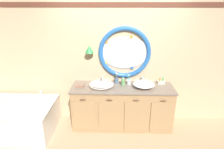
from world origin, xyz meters
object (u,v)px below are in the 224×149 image
bathtub (13,116)px  sink_basin_right (144,84)px  toothbrush_holder_left (116,80)px  toothbrush_holder_right (129,82)px  sink_basin_left (101,84)px  toiletry_basket (161,82)px  folded_hand_towel (80,86)px  soap_dispenser (123,82)px

bathtub → sink_basin_right: sink_basin_right is taller
toothbrush_holder_left → toothbrush_holder_right: (0.24, -0.05, -0.00)m
bathtub → sink_basin_left: (1.68, 0.25, 0.55)m
toothbrush_holder_left → toiletry_basket: 0.89m
bathtub → toothbrush_holder_right: bearing=10.6°
bathtub → toothbrush_holder_left: 2.09m
sink_basin_right → folded_hand_towel: size_ratio=2.45×
bathtub → soap_dispenser: soap_dispenser is taller
folded_hand_towel → toiletry_basket: 1.60m
sink_basin_right → toothbrush_holder_left: (-0.52, 0.22, -0.02)m
sink_basin_left → folded_hand_towel: size_ratio=2.79×
sink_basin_right → folded_hand_towel: (-1.21, 0.01, -0.05)m
bathtub → soap_dispenser: bearing=9.4°
toothbrush_holder_left → folded_hand_towel: (-0.70, -0.21, -0.03)m
soap_dispenser → folded_hand_towel: size_ratio=1.00×
bathtub → toothbrush_holder_right: size_ratio=7.69×
toothbrush_holder_left → soap_dispenser: size_ratio=1.30×
bathtub → toothbrush_holder_left: bearing=13.3°
soap_dispenser → folded_hand_towel: 0.83m
sink_basin_right → toothbrush_holder_left: bearing=157.3°
bathtub → soap_dispenser: 2.20m
sink_basin_left → bathtub: bearing=-171.6°
toothbrush_holder_right → toiletry_basket: bearing=3.1°
bathtub → sink_basin_right: size_ratio=3.87×
sink_basin_left → toothbrush_holder_left: size_ratio=2.13×
toothbrush_holder_right → toiletry_basket: toothbrush_holder_right is taller
toothbrush_holder_left → folded_hand_towel: 0.73m
toothbrush_holder_right → toiletry_basket: (0.64, 0.04, -0.02)m
sink_basin_left → soap_dispenser: soap_dispenser is taller
toiletry_basket → toothbrush_holder_left: bearing=178.8°
toiletry_basket → soap_dispenser: bearing=-172.5°
bathtub → folded_hand_towel: (1.27, 0.25, 0.52)m
toothbrush_holder_right → folded_hand_towel: toothbrush_holder_right is taller
toothbrush_holder_left → soap_dispenser: (0.13, -0.12, 0.02)m
soap_dispenser → toiletry_basket: size_ratio=1.22×
bathtub → folded_hand_towel: folded_hand_towel is taller
toothbrush_holder_left → toiletry_basket: size_ratio=1.60×
soap_dispenser → sink_basin_right: bearing=-14.3°
sink_basin_left → soap_dispenser: size_ratio=2.78×
toothbrush_holder_right → soap_dispenser: bearing=-149.8°
toiletry_basket → bathtub: bearing=-171.1°
sink_basin_right → toothbrush_holder_left: size_ratio=1.87×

